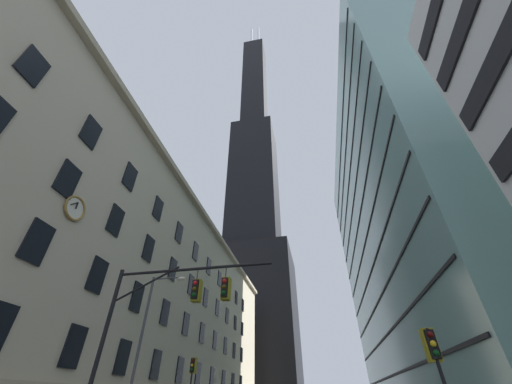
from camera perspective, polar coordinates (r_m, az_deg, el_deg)
station_building at (r=42.76m, az=-21.76°, el=-20.06°), size 17.14×65.63×23.08m
dark_skyscraper at (r=106.14m, az=-0.38°, el=-3.88°), size 24.70×24.70×199.89m
glass_office_midrise at (r=50.17m, az=30.17°, el=-5.75°), size 18.39×51.09×45.52m
traffic_signal_mast at (r=15.25m, az=-16.22°, el=-20.85°), size 8.19×0.63×6.90m
traffic_light_near_right at (r=12.82m, az=31.53°, el=-25.08°), size 0.40×0.63×3.36m
traffic_light_far_left at (r=25.82m, az=-12.37°, el=-31.00°), size 0.40×0.63×4.01m
street_lamppost at (r=21.99m, az=-20.60°, el=-24.09°), size 2.53×0.32×8.56m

